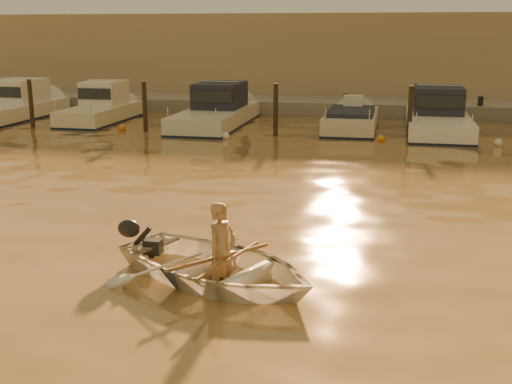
% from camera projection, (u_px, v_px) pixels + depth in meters
% --- Properties ---
extents(ground_plane, '(160.00, 160.00, 0.00)m').
position_uv_depth(ground_plane, '(149.00, 256.00, 11.56)').
color(ground_plane, brown).
rests_on(ground_plane, ground).
extents(dinghy, '(4.39, 3.89, 0.75)m').
position_uv_depth(dinghy, '(217.00, 266.00, 10.37)').
color(dinghy, silver).
rests_on(dinghy, ground_plane).
extents(person, '(0.61, 0.71, 1.64)m').
position_uv_depth(person, '(222.00, 252.00, 10.25)').
color(person, '#9F7A4F').
rests_on(person, dinghy).
extents(outboard_motor, '(0.98, 0.74, 0.70)m').
position_uv_depth(outboard_motor, '(152.00, 246.00, 11.24)').
color(outboard_motor, black).
rests_on(outboard_motor, dinghy).
extents(oar_port, '(0.53, 2.06, 0.13)m').
position_uv_depth(oar_port, '(229.00, 260.00, 10.19)').
color(oar_port, brown).
rests_on(oar_port, dinghy).
extents(oar_starboard, '(1.25, 1.76, 0.13)m').
position_uv_depth(oar_starboard, '(220.00, 257.00, 10.30)').
color(oar_starboard, brown).
rests_on(oar_starboard, dinghy).
extents(moored_boat_0, '(2.30, 7.31, 1.75)m').
position_uv_depth(moored_boat_0, '(12.00, 105.00, 29.17)').
color(moored_boat_0, silver).
rests_on(moored_boat_0, ground_plane).
extents(moored_boat_1, '(1.97, 5.95, 1.75)m').
position_uv_depth(moored_boat_1, '(100.00, 108.00, 28.29)').
color(moored_boat_1, beige).
rests_on(moored_boat_1, ground_plane).
extents(moored_boat_2, '(2.34, 7.83, 1.75)m').
position_uv_depth(moored_boat_2, '(216.00, 111.00, 27.22)').
color(moored_boat_2, silver).
rests_on(moored_boat_2, ground_plane).
extents(moored_boat_3, '(2.01, 5.83, 0.95)m').
position_uv_depth(moored_boat_3, '(351.00, 124.00, 26.16)').
color(moored_boat_3, beige).
rests_on(moored_boat_3, ground_plane).
extents(moored_boat_4, '(2.36, 7.23, 1.75)m').
position_uv_depth(moored_boat_4, '(438.00, 117.00, 25.37)').
color(moored_boat_4, white).
rests_on(moored_boat_4, ground_plane).
extents(piling_0, '(0.18, 0.18, 2.20)m').
position_uv_depth(piling_0, '(31.00, 106.00, 26.55)').
color(piling_0, '#2D2319').
rests_on(piling_0, ground_plane).
extents(piling_1, '(0.18, 0.18, 2.20)m').
position_uv_depth(piling_1, '(145.00, 109.00, 25.53)').
color(piling_1, '#2D2319').
rests_on(piling_1, ground_plane).
extents(piling_2, '(0.18, 0.18, 2.20)m').
position_uv_depth(piling_2, '(276.00, 112.00, 24.46)').
color(piling_2, '#2D2319').
rests_on(piling_2, ground_plane).
extents(piling_3, '(0.18, 0.18, 2.20)m').
position_uv_depth(piling_3, '(410.00, 116.00, 23.45)').
color(piling_3, '#2D2319').
rests_on(piling_3, ground_plane).
extents(fender_b, '(0.30, 0.30, 0.30)m').
position_uv_depth(fender_b, '(122.00, 128.00, 25.94)').
color(fender_b, orange).
rests_on(fender_b, ground_plane).
extents(fender_c, '(0.30, 0.30, 0.30)m').
position_uv_depth(fender_c, '(225.00, 136.00, 24.02)').
color(fender_c, white).
rests_on(fender_c, ground_plane).
extents(fender_d, '(0.30, 0.30, 0.30)m').
position_uv_depth(fender_d, '(381.00, 139.00, 23.36)').
color(fender_d, orange).
rests_on(fender_d, ground_plane).
extents(fender_e, '(0.30, 0.30, 0.30)m').
position_uv_depth(fender_e, '(498.00, 143.00, 22.56)').
color(fender_e, silver).
rests_on(fender_e, ground_plane).
extents(quay, '(52.00, 4.00, 1.00)m').
position_uv_depth(quay, '(307.00, 109.00, 31.90)').
color(quay, gray).
rests_on(quay, ground_plane).
extents(waterfront_building, '(46.00, 7.00, 4.80)m').
position_uv_depth(waterfront_building, '(321.00, 58.00, 36.56)').
color(waterfront_building, '#9E8466').
rests_on(waterfront_building, quay).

